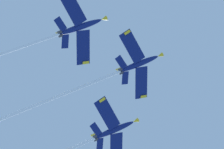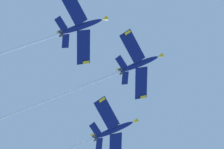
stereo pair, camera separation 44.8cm
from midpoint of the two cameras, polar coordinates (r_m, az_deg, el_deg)
jet_lead at (r=138.24m, az=-0.63°, el=-0.30°), size 40.75×33.90×24.45m
jet_left_wing at (r=139.38m, az=-3.56°, el=-7.68°), size 39.46×33.74×24.03m
jet_right_wing at (r=130.82m, az=-6.53°, el=4.10°), size 40.06×34.21×25.47m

